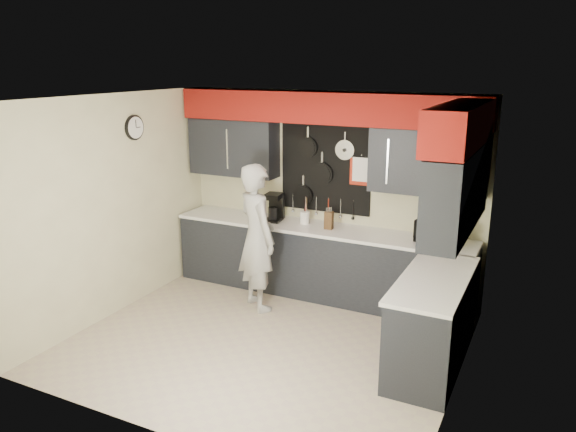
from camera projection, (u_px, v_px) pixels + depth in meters
The scene contains 10 objects.
ground at pixel (266, 342), 6.10m from camera, with size 4.00×4.00×0.00m, color tan.
back_wall_assembly at pixel (326, 140), 6.94m from camera, with size 4.00×0.36×2.60m.
right_wall_assembly at pixel (460, 177), 5.02m from camera, with size 0.36×3.50×2.60m.
left_wall_assembly at pixel (117, 203), 6.61m from camera, with size 0.05×3.50×2.60m.
base_cabinets at pixel (346, 275), 6.75m from camera, with size 3.95×2.20×0.92m.
microwave at pixel (438, 232), 6.45m from camera, with size 0.48×0.33×0.27m, color black.
knife_block at pixel (329, 220), 6.99m from camera, with size 0.10×0.10×0.22m, color #3D2813.
utensil_crock at pixel (305, 217), 7.24m from camera, with size 0.12×0.12×0.16m, color white.
coffee_maker at pixel (275, 206), 7.34m from camera, with size 0.23×0.27×0.37m.
person at pixel (257, 237), 6.75m from camera, with size 0.66×0.43×1.80m, color #A3A4A1.
Camera 1 is at (2.65, -4.84, 2.95)m, focal length 35.00 mm.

